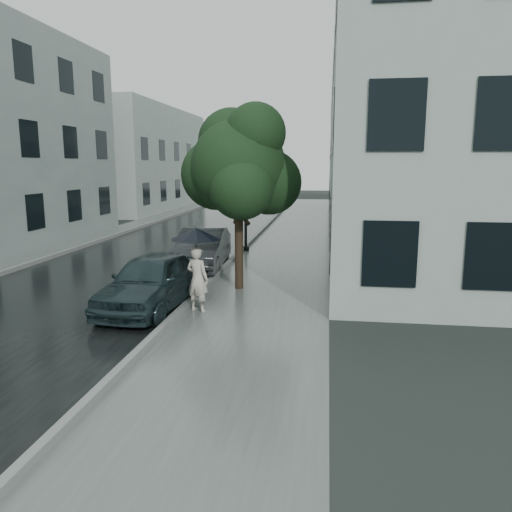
% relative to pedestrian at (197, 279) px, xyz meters
% --- Properties ---
extents(ground, '(120.00, 120.00, 0.00)m').
position_rel_pedestrian_xyz_m(ground, '(1.20, -1.74, -0.82)').
color(ground, black).
rests_on(ground, ground).
extents(sidewalk, '(3.50, 60.00, 0.01)m').
position_rel_pedestrian_xyz_m(sidewalk, '(1.45, 10.26, -0.81)').
color(sidewalk, slate).
rests_on(sidewalk, ground).
extents(kerb_near, '(0.15, 60.00, 0.15)m').
position_rel_pedestrian_xyz_m(kerb_near, '(-0.38, 10.26, -0.74)').
color(kerb_near, slate).
rests_on(kerb_near, ground).
extents(asphalt_road, '(6.85, 60.00, 0.00)m').
position_rel_pedestrian_xyz_m(asphalt_road, '(-3.88, 10.26, -0.82)').
color(asphalt_road, black).
rests_on(asphalt_road, ground).
extents(kerb_far, '(0.15, 60.00, 0.15)m').
position_rel_pedestrian_xyz_m(kerb_far, '(-7.37, 10.26, -0.74)').
color(kerb_far, slate).
rests_on(kerb_far, ground).
extents(sidewalk_far, '(1.70, 60.00, 0.01)m').
position_rel_pedestrian_xyz_m(sidewalk_far, '(-8.30, 10.26, -0.81)').
color(sidewalk_far, '#4C5451').
rests_on(sidewalk_far, ground).
extents(building_near, '(7.02, 36.00, 9.00)m').
position_rel_pedestrian_xyz_m(building_near, '(6.67, 17.76, 3.68)').
color(building_near, '#929F9A').
rests_on(building_near, ground).
extents(building_far_b, '(7.02, 18.00, 8.00)m').
position_rel_pedestrian_xyz_m(building_far_b, '(-12.57, 28.26, 3.18)').
color(building_far_b, '#929F9A').
rests_on(building_far_b, ground).
extents(pedestrian, '(0.69, 0.57, 1.62)m').
position_rel_pedestrian_xyz_m(pedestrian, '(0.00, 0.00, 0.00)').
color(pedestrian, '#B8AFA1').
rests_on(pedestrian, sidewalk).
extents(umbrella, '(1.59, 1.59, 1.18)m').
position_rel_pedestrian_xyz_m(umbrella, '(-0.02, 0.03, 1.11)').
color(umbrella, black).
rests_on(umbrella, ground).
extents(street_tree, '(3.51, 3.19, 5.24)m').
position_rel_pedestrian_xyz_m(street_tree, '(0.60, 2.54, 2.70)').
color(street_tree, '#332619').
rests_on(street_tree, ground).
extents(lamp_post, '(0.83, 0.43, 5.16)m').
position_rel_pedestrian_xyz_m(lamp_post, '(-0.40, 8.75, 2.13)').
color(lamp_post, black).
rests_on(lamp_post, ground).
extents(car_near, '(1.96, 4.21, 1.40)m').
position_rel_pedestrian_xyz_m(car_near, '(-1.19, 0.09, -0.11)').
color(car_near, '#1A292D').
rests_on(car_near, ground).
extents(car_far, '(1.73, 4.26, 1.38)m').
position_rel_pedestrian_xyz_m(car_far, '(-1.15, 5.01, -0.12)').
color(car_far, '#262A2C').
rests_on(car_far, ground).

